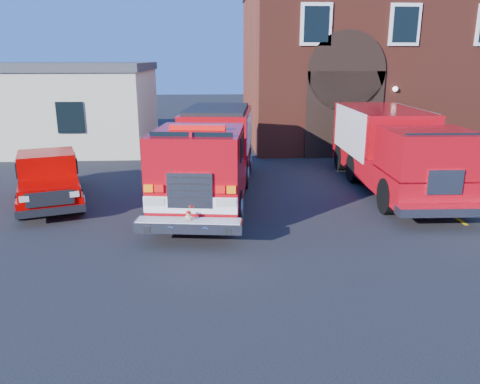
{
  "coord_description": "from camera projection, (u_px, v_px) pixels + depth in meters",
  "views": [
    {
      "loc": [
        -0.72,
        -12.56,
        4.56
      ],
      "look_at": [
        0.0,
        -1.2,
        1.3
      ],
      "focal_mm": 35.0,
      "sensor_mm": 36.0,
      "label": 1
    }
  ],
  "objects": [
    {
      "name": "ground",
      "position": [
        237.0,
        224.0,
        13.35
      ],
      "size": [
        100.0,
        100.0,
        0.0
      ],
      "primitive_type": "plane",
      "color": "black",
      "rests_on": "ground"
    },
    {
      "name": "parking_stripe_near",
      "position": [
        442.0,
        209.0,
        14.7
      ],
      "size": [
        0.12,
        3.0,
        0.01
      ],
      "primitive_type": "cube",
      "color": "#DFBD0B",
      "rests_on": "ground"
    },
    {
      "name": "side_building",
      "position": [
        53.0,
        105.0,
        24.66
      ],
      "size": [
        10.2,
        8.2,
        4.35
      ],
      "color": "beige",
      "rests_on": "ground"
    },
    {
      "name": "parking_stripe_mid",
      "position": [
        404.0,
        184.0,
        17.58
      ],
      "size": [
        0.12,
        3.0,
        0.01
      ],
      "primitive_type": "cube",
      "color": "#DFBD0B",
      "rests_on": "ground"
    },
    {
      "name": "fire_station",
      "position": [
        383.0,
        64.0,
        26.14
      ],
      "size": [
        15.2,
        10.2,
        8.45
      ],
      "color": "maroon",
      "rests_on": "ground"
    },
    {
      "name": "secondary_truck",
      "position": [
        393.0,
        148.0,
        16.65
      ],
      "size": [
        2.84,
        8.51,
        2.74
      ],
      "color": "black",
      "rests_on": "ground"
    },
    {
      "name": "fire_engine",
      "position": [
        211.0,
        154.0,
        15.77
      ],
      "size": [
        3.65,
        9.39,
        2.82
      ],
      "color": "black",
      "rests_on": "ground"
    },
    {
      "name": "pickup_truck",
      "position": [
        49.0,
        178.0,
        15.3
      ],
      "size": [
        3.39,
        5.47,
        1.69
      ],
      "color": "black",
      "rests_on": "ground"
    },
    {
      "name": "parking_stripe_far",
      "position": [
        376.0,
        166.0,
        20.45
      ],
      "size": [
        0.12,
        3.0,
        0.01
      ],
      "primitive_type": "cube",
      "color": "#DFBD0B",
      "rests_on": "ground"
    }
  ]
}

